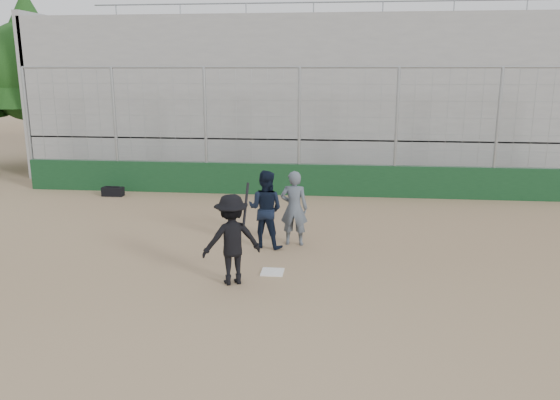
# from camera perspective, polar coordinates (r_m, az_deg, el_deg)

# --- Properties ---
(ground) EXTENTS (90.00, 90.00, 0.00)m
(ground) POSITION_cam_1_polar(r_m,az_deg,el_deg) (10.91, -0.80, -7.59)
(ground) COLOR brown
(ground) RESTS_ON ground
(home_plate) EXTENTS (0.44, 0.44, 0.02)m
(home_plate) POSITION_cam_1_polar(r_m,az_deg,el_deg) (10.90, -0.80, -7.53)
(home_plate) COLOR white
(home_plate) RESTS_ON ground
(backstop) EXTENTS (18.10, 0.25, 4.04)m
(backstop) POSITION_cam_1_polar(r_m,az_deg,el_deg) (17.41, 1.99, 3.63)
(backstop) COLOR #103318
(backstop) RESTS_ON ground
(bleachers) EXTENTS (20.25, 6.70, 6.98)m
(bleachers) POSITION_cam_1_polar(r_m,az_deg,el_deg) (22.12, 2.99, 10.83)
(bleachers) COLOR gray
(bleachers) RESTS_ON ground
(tree_left) EXTENTS (4.48, 4.48, 7.00)m
(tree_left) POSITION_cam_1_polar(r_m,az_deg,el_deg) (24.41, -24.65, 13.35)
(tree_left) COLOR #342413
(tree_left) RESTS_ON ground
(batter_at_plate) EXTENTS (1.27, 1.03, 1.86)m
(batter_at_plate) POSITION_cam_1_polar(r_m,az_deg,el_deg) (10.17, -5.07, -4.12)
(batter_at_plate) COLOR black
(batter_at_plate) RESTS_ON ground
(catcher_crouched) EXTENTS (1.03, 0.91, 1.19)m
(catcher_crouched) POSITION_cam_1_polar(r_m,az_deg,el_deg) (12.25, -1.53, -2.30)
(catcher_crouched) COLOR black
(catcher_crouched) RESTS_ON ground
(umpire) EXTENTS (0.65, 0.44, 1.55)m
(umpire) POSITION_cam_1_polar(r_m,az_deg,el_deg) (12.40, 1.47, -1.24)
(umpire) COLOR #4D5661
(umpire) RESTS_ON ground
(equipment_bag) EXTENTS (0.67, 0.29, 0.33)m
(equipment_bag) POSITION_cam_1_polar(r_m,az_deg,el_deg) (18.17, -17.06, 0.85)
(equipment_bag) COLOR black
(equipment_bag) RESTS_ON ground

